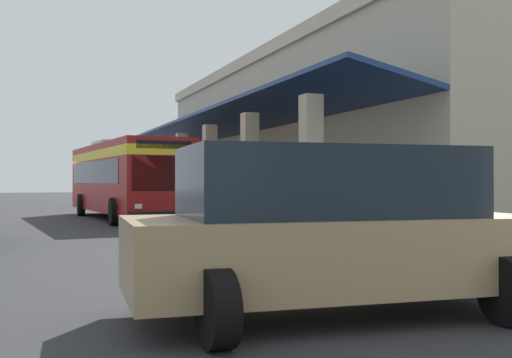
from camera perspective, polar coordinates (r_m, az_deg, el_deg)
The scene contains 7 objects.
ground at distance 33.37m, azimuth -1.67°, elevation -2.93°, with size 120.00×120.00×0.00m, color #2D2D30.
curb_strip at distance 29.95m, azimuth -6.92°, elevation -3.12°, with size 37.03×0.50×0.12m, color #9E998E.
plaza_building at distance 33.67m, azimuth 9.23°, elevation 3.98°, with size 31.16×15.61×8.08m.
transit_bus at distance 26.24m, azimuth -12.10°, elevation 0.39°, with size 11.38×3.45×3.34m.
parked_suv_tan at distance 7.22m, azimuth 7.06°, elevation -4.68°, with size 2.95×4.93×1.97m.
pedestrian at distance 17.32m, azimuth -4.10°, elevation -2.16°, with size 0.67×0.40×1.75m.
potted_palm at distance 21.98m, azimuth 2.86°, elevation -3.01°, with size 1.60×1.72×2.38m.
Camera 1 is at (31.45, -3.05, 1.58)m, focal length 43.00 mm.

